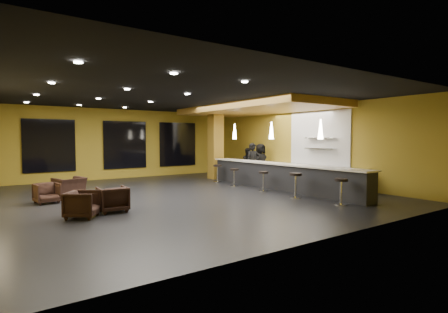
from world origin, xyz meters
TOP-DOWN VIEW (x-y plane):
  - floor at (0.00, 0.00)m, footprint 12.00×13.00m
  - ceiling at (0.00, 0.00)m, footprint 12.00×13.00m
  - wall_back at (0.00, 6.55)m, footprint 12.00×0.10m
  - wall_front at (0.00, -6.55)m, footprint 12.00×0.10m
  - wall_right at (6.05, 0.00)m, footprint 0.10×13.00m
  - wood_soffit at (4.00, 1.00)m, footprint 3.60×8.00m
  - window_left at (-3.50, 6.44)m, footprint 2.20×0.06m
  - window_center at (0.00, 6.44)m, footprint 2.20×0.06m
  - window_right at (3.00, 6.44)m, footprint 2.20×0.06m
  - tile_backsplash at (5.96, -1.00)m, footprint 0.06×3.20m
  - bar_counter at (3.65, -1.00)m, footprint 0.60×8.00m
  - bar_top at (3.65, -1.00)m, footprint 0.78×8.10m
  - prep_counter at (5.65, -0.50)m, footprint 0.70×6.00m
  - prep_top at (5.65, -0.50)m, footprint 0.72×6.00m
  - wall_shelf_lower at (5.82, -1.20)m, footprint 0.30×1.50m
  - wall_shelf_upper at (5.82, -1.20)m, footprint 0.30×1.50m
  - column at (3.65, 3.60)m, footprint 0.60×0.60m
  - pendant_0 at (3.65, -3.00)m, footprint 0.20×0.20m
  - pendant_1 at (3.65, -0.50)m, footprint 0.20×0.20m
  - pendant_2 at (3.65, 2.00)m, footprint 0.20×0.20m
  - staff_a at (4.28, 1.41)m, footprint 0.74×0.57m
  - staff_b at (4.92, 2.54)m, footprint 0.89×0.77m
  - staff_c at (5.25, 2.02)m, footprint 0.94×0.69m
  - armchair_a at (-3.96, -1.70)m, footprint 1.04×1.04m
  - armchair_b at (-3.10, -1.41)m, footprint 0.79×0.81m
  - armchair_c at (-4.40, 1.04)m, footprint 0.77×0.79m
  - armchair_d at (-3.48, 2.38)m, footprint 1.16×1.08m
  - bar_stool_0 at (2.91, -4.42)m, footprint 0.41×0.41m
  - bar_stool_1 at (2.72, -2.73)m, footprint 0.43×0.43m
  - bar_stool_2 at (2.81, -0.98)m, footprint 0.39×0.39m
  - bar_stool_3 at (2.71, 0.76)m, footprint 0.38×0.38m
  - bar_stool_4 at (2.89, 2.29)m, footprint 0.41×0.41m

SIDE VIEW (x-z plane):
  - floor at x=0.00m, z-range -0.10..0.00m
  - armchair_d at x=-3.48m, z-range 0.00..0.62m
  - armchair_c at x=-4.40m, z-range 0.00..0.64m
  - armchair_a at x=-3.96m, z-range 0.00..0.69m
  - armchair_b at x=-3.10m, z-range 0.00..0.71m
  - prep_counter at x=5.65m, z-range 0.00..0.86m
  - bar_stool_3 at x=2.71m, z-range 0.11..0.87m
  - bar_stool_2 at x=2.81m, z-range 0.11..0.87m
  - bar_counter at x=3.65m, z-range 0.00..1.00m
  - bar_stool_4 at x=2.89m, z-range 0.11..0.93m
  - bar_stool_0 at x=2.91m, z-range 0.11..0.93m
  - bar_stool_1 at x=2.72m, z-range 0.12..0.98m
  - staff_b at x=4.92m, z-range 0.00..1.54m
  - staff_c at x=5.25m, z-range 0.00..1.77m
  - prep_top at x=5.65m, z-range 0.87..0.90m
  - staff_a at x=4.28m, z-range 0.00..1.81m
  - bar_top at x=3.65m, z-range 1.00..1.05m
  - wall_shelf_lower at x=5.82m, z-range 1.59..1.61m
  - window_left at x=-3.50m, z-range 0.50..2.90m
  - window_center at x=0.00m, z-range 0.50..2.90m
  - window_right at x=3.00m, z-range 0.50..2.90m
  - wall_back at x=0.00m, z-range 0.00..3.50m
  - wall_front at x=0.00m, z-range 0.00..3.50m
  - wall_right at x=6.05m, z-range 0.00..3.50m
  - column at x=3.65m, z-range 0.00..3.50m
  - tile_backsplash at x=5.96m, z-range 0.80..3.20m
  - wall_shelf_upper at x=5.82m, z-range 2.03..2.06m
  - pendant_0 at x=3.65m, z-range 2.00..2.70m
  - pendant_1 at x=3.65m, z-range 2.00..2.70m
  - pendant_2 at x=3.65m, z-range 2.00..2.70m
  - wood_soffit at x=4.00m, z-range 3.22..3.50m
  - ceiling at x=0.00m, z-range 3.50..3.60m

